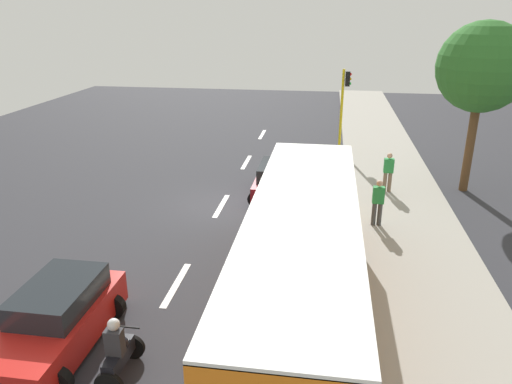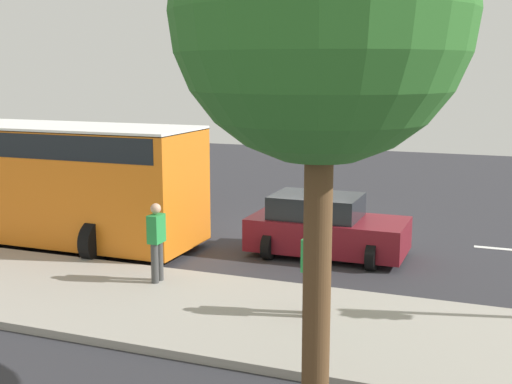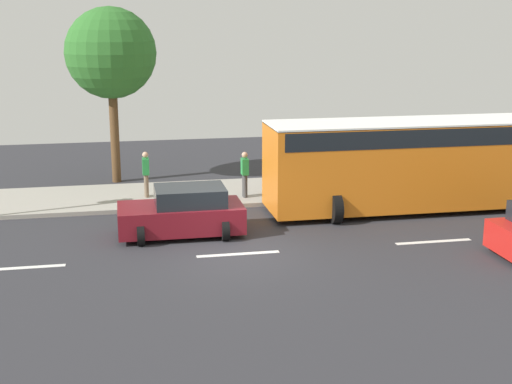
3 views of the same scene
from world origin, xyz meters
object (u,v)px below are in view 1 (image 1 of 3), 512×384
(street_tree_south, at_px, (482,68))
(city_bus, at_px, (302,256))
(car_red, at_px, (56,320))
(pedestrian_by_tree, at_px, (388,171))
(motorcycle, at_px, (119,353))
(car_maroon, at_px, (279,181))
(traffic_light_corner, at_px, (344,99))
(pedestrian_near_signal, at_px, (378,201))

(street_tree_south, bearing_deg, city_bus, -121.34)
(car_red, height_order, pedestrian_by_tree, pedestrian_by_tree)
(pedestrian_by_tree, bearing_deg, motorcycle, -119.05)
(car_red, distance_m, car_maroon, 11.14)
(city_bus, distance_m, pedestrian_by_tree, 10.00)
(street_tree_south, bearing_deg, car_maroon, -165.60)
(street_tree_south, bearing_deg, motorcycle, -127.49)
(traffic_light_corner, xyz_separation_m, street_tree_south, (5.22, -5.24, 2.28))
(pedestrian_near_signal, relative_size, street_tree_south, 0.24)
(car_red, bearing_deg, street_tree_south, 46.07)
(pedestrian_by_tree, xyz_separation_m, traffic_light_corner, (-1.83, 6.33, 1.87))
(city_bus, relative_size, traffic_light_corner, 2.44)
(motorcycle, relative_size, traffic_light_corner, 0.34)
(city_bus, height_order, motorcycle, city_bus)
(pedestrian_by_tree, bearing_deg, city_bus, -107.84)
(traffic_light_corner, bearing_deg, pedestrian_by_tree, -73.85)
(pedestrian_near_signal, bearing_deg, car_red, -135.34)
(car_red, bearing_deg, traffic_light_corner, 69.14)
(city_bus, height_order, street_tree_south, street_tree_south)
(street_tree_south, bearing_deg, traffic_light_corner, 134.87)
(car_maroon, distance_m, motorcycle, 11.36)
(traffic_light_corner, bearing_deg, car_maroon, -110.05)
(city_bus, height_order, traffic_light_corner, traffic_light_corner)
(pedestrian_by_tree, bearing_deg, traffic_light_corner, 106.15)
(city_bus, distance_m, traffic_light_corner, 15.90)
(pedestrian_near_signal, bearing_deg, motorcycle, -125.13)
(city_bus, bearing_deg, traffic_light_corner, 85.58)
(car_red, xyz_separation_m, traffic_light_corner, (6.72, 17.63, 2.22))
(motorcycle, bearing_deg, street_tree_south, 52.51)
(car_red, relative_size, motorcycle, 2.64)
(car_maroon, xyz_separation_m, city_bus, (1.43, -8.56, 1.14))
(city_bus, relative_size, pedestrian_near_signal, 6.51)
(car_red, bearing_deg, car_maroon, 68.58)
(car_red, height_order, city_bus, city_bus)
(pedestrian_by_tree, bearing_deg, car_red, -127.10)
(traffic_light_corner, relative_size, street_tree_south, 0.64)
(car_red, distance_m, city_bus, 5.90)
(car_maroon, xyz_separation_m, pedestrian_near_signal, (3.76, -2.63, 0.35))
(motorcycle, distance_m, pedestrian_near_signal, 10.42)
(car_maroon, height_order, pedestrian_by_tree, pedestrian_by_tree)
(car_maroon, xyz_separation_m, motorcycle, (-2.23, -11.14, -0.07))
(motorcycle, distance_m, pedestrian_by_tree, 13.82)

